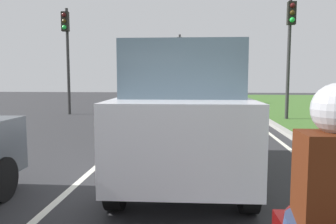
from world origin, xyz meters
TOP-DOWN VIEW (x-y plane):
  - ground_plane at (0.00, 14.00)m, footprint 60.00×60.00m
  - lane_line_center at (-0.70, 14.00)m, footprint 0.12×32.00m
  - lane_line_right_edge at (3.60, 14.00)m, footprint 0.12×32.00m
  - curb_right at (4.10, 14.00)m, footprint 0.24×48.00m
  - car_suv_ahead at (1.05, 9.29)m, footprint 2.07×4.55m
  - rider_person at (2.03, 5.31)m, footprint 0.51×0.41m
  - traffic_light_near_right at (5.03, 17.62)m, footprint 0.32×0.50m
  - traffic_light_overhead_left at (-4.89, 19.07)m, footprint 0.32×0.50m
  - traffic_light_far_median at (0.10, 26.20)m, footprint 0.32×0.50m

SIDE VIEW (x-z plane):
  - ground_plane at x=0.00m, z-range 0.00..0.00m
  - lane_line_center at x=-0.70m, z-range 0.00..0.01m
  - lane_line_right_edge at x=3.60m, z-range 0.00..0.01m
  - curb_right at x=4.10m, z-range 0.00..0.12m
  - car_suv_ahead at x=1.05m, z-range 0.03..2.31m
  - rider_person at x=2.03m, z-range 0.61..1.77m
  - traffic_light_far_median at x=0.10m, z-range 0.84..5.52m
  - traffic_light_near_right at x=5.03m, z-range 0.89..5.90m
  - traffic_light_overhead_left at x=-4.89m, z-range 0.91..5.95m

